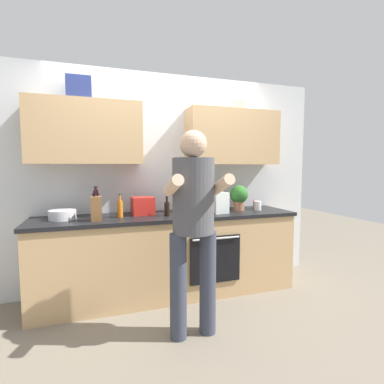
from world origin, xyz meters
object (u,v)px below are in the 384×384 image
at_px(potted_herb, 239,196).
at_px(person_standing, 193,217).
at_px(mixing_bowl, 62,215).
at_px(cup_coffee, 257,206).
at_px(cup_ceramic, 256,204).
at_px(knife_block, 96,208).
at_px(bottle_soy, 167,208).
at_px(bottle_juice, 120,208).
at_px(bottle_syrup, 199,198).
at_px(bottle_oil, 187,205).
at_px(grocery_bag_crisps, 143,206).
at_px(grocery_bag_produce, 219,203).
at_px(bottle_wine, 96,204).
at_px(bottle_vinegar, 222,203).

bearing_deg(potted_herb, person_standing, -134.94).
bearing_deg(mixing_bowl, cup_coffee, -1.44).
height_order(cup_ceramic, cup_coffee, cup_coffee).
height_order(knife_block, potted_herb, potted_herb).
bearing_deg(bottle_soy, person_standing, -87.11).
bearing_deg(bottle_juice, bottle_syrup, 11.97).
distance_m(bottle_juice, knife_block, 0.27).
bearing_deg(bottle_oil, grocery_bag_crisps, 172.87).
bearing_deg(grocery_bag_produce, bottle_wine, 173.08).
height_order(mixing_bowl, grocery_bag_produce, grocery_bag_produce).
bearing_deg(bottle_soy, knife_block, -175.78).
bearing_deg(bottle_juice, knife_block, -151.19).
relative_size(bottle_juice, grocery_bag_produce, 1.03).
distance_m(bottle_wine, bottle_soy, 0.73).
height_order(bottle_oil, knife_block, knife_block).
height_order(person_standing, bottle_syrup, person_standing).
distance_m(bottle_syrup, knife_block, 1.22).
bearing_deg(bottle_soy, bottle_oil, 22.15).
bearing_deg(bottle_vinegar, person_standing, -125.29).
bearing_deg(bottle_soy, grocery_bag_crisps, 143.80).
bearing_deg(cup_coffee, bottle_soy, -176.64).
bearing_deg(grocery_bag_crisps, cup_ceramic, 0.22).
bearing_deg(knife_block, bottle_syrup, 15.62).
bearing_deg(bottle_syrup, grocery_bag_produce, -62.86).
bearing_deg(bottle_wine, bottle_juice, -19.40).
bearing_deg(cup_coffee, bottle_wine, 177.16).
bearing_deg(knife_block, grocery_bag_crisps, 24.60).
distance_m(bottle_wine, knife_block, 0.21).
height_order(potted_herb, grocery_bag_crisps, potted_herb).
relative_size(bottle_vinegar, potted_herb, 0.73).
height_order(person_standing, grocery_bag_produce, person_standing).
bearing_deg(bottle_oil, mixing_bowl, 179.36).
bearing_deg(person_standing, bottle_wine, 129.16).
xyz_separation_m(potted_herb, grocery_bag_crisps, (-1.13, 0.06, -0.08)).
bearing_deg(person_standing, cup_ceramic, 39.21).
height_order(bottle_soy, cup_ceramic, bottle_soy).
bearing_deg(person_standing, grocery_bag_produce, 53.54).
height_order(bottle_wine, knife_block, bottle_wine).
bearing_deg(cup_coffee, bottle_oil, 177.37).
xyz_separation_m(mixing_bowl, knife_block, (0.32, -0.17, 0.07)).
relative_size(cup_coffee, mixing_bowl, 0.42).
distance_m(bottle_vinegar, mixing_bowl, 1.77).
distance_m(bottle_oil, potted_herb, 0.65).
distance_m(bottle_juice, cup_coffee, 1.62).
relative_size(bottle_syrup, bottle_soy, 1.50).
relative_size(bottle_syrup, grocery_bag_produce, 1.37).
height_order(person_standing, bottle_oil, person_standing).
distance_m(bottle_soy, grocery_bag_crisps, 0.29).
xyz_separation_m(bottle_syrup, bottle_oil, (-0.20, -0.17, -0.05)).
relative_size(knife_block, grocery_bag_crisps, 1.27).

